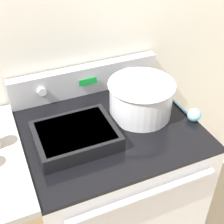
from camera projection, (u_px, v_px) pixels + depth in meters
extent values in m
cube|color=silver|center=(79.00, 30.00, 1.46)|extent=(8.00, 0.05, 2.50)
cube|color=#BCBCC1|center=(110.00, 195.00, 1.66)|extent=(0.76, 0.65, 0.92)
cube|color=black|center=(109.00, 128.00, 1.38)|extent=(0.76, 0.65, 0.02)
cylinder|color=silver|center=(145.00, 195.00, 1.17)|extent=(0.62, 0.02, 0.02)
cube|color=#BCBCC1|center=(86.00, 80.00, 1.55)|extent=(0.76, 0.05, 0.15)
cylinder|color=white|center=(42.00, 92.00, 1.45)|extent=(0.04, 0.02, 0.04)
cylinder|color=white|center=(130.00, 72.00, 1.60)|extent=(0.04, 0.02, 0.04)
cube|color=green|center=(88.00, 81.00, 1.52)|extent=(0.09, 0.01, 0.03)
cylinder|color=silver|center=(141.00, 99.00, 1.40)|extent=(0.28, 0.28, 0.16)
torus|color=silver|center=(142.00, 84.00, 1.36)|extent=(0.30, 0.30, 0.01)
cylinder|color=beige|center=(142.00, 87.00, 1.36)|extent=(0.26, 0.26, 0.02)
cube|color=black|center=(76.00, 136.00, 1.27)|extent=(0.33, 0.26, 0.07)
cube|color=#B2894C|center=(75.00, 133.00, 1.26)|extent=(0.29, 0.23, 0.04)
cylinder|color=#7AB2C6|center=(177.00, 103.00, 1.50)|extent=(0.01, 0.27, 0.01)
sphere|color=#7AB2C6|center=(194.00, 115.00, 1.39)|extent=(0.06, 0.06, 0.06)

